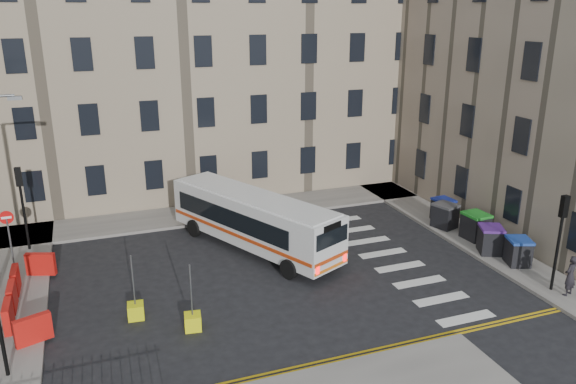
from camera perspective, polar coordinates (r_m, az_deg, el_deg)
ground at (r=25.66m, az=2.16°, el=-7.85°), size 120.00×120.00×0.00m
pavement_north at (r=32.04m, az=-13.83°, el=-2.82°), size 36.00×3.20×0.15m
pavement_east at (r=32.93m, az=14.10°, el=-2.27°), size 2.40×26.00×0.15m
terrace_north at (r=36.94m, az=-17.77°, el=13.22°), size 38.30×10.80×17.20m
corner_east at (r=38.36m, az=27.23°, el=13.77°), size 17.80×24.30×19.20m
traffic_light_east at (r=25.00m, az=25.97°, el=-3.34°), size 0.28×0.22×4.10m
traffic_light_nw at (r=29.20m, az=-25.46°, el=-0.34°), size 0.28×0.22×4.10m
no_entry_north at (r=27.61m, az=-26.56°, el=-3.25°), size 0.60×0.08×3.00m
roadworks_barriers at (r=24.41m, az=-25.39°, el=-9.47°), size 1.66×6.26×1.00m
bus at (r=27.25m, az=-3.55°, el=-2.71°), size 6.27×9.94×2.71m
wheelie_bin_a at (r=27.61m, az=22.34°, el=-5.59°), size 1.29×1.38×1.23m
wheelie_bin_b at (r=28.40m, az=19.86°, el=-4.56°), size 1.43×1.50×1.31m
wheelie_bin_c at (r=29.82m, az=18.50°, el=-3.28°), size 1.15×1.29×1.35m
wheelie_bin_d at (r=30.91m, az=15.65°, el=-2.31°), size 1.33×1.43×1.30m
wheelie_bin_e at (r=31.92m, az=15.47°, el=-1.72°), size 1.04×1.17×1.22m
pedestrian at (r=25.50m, az=26.75°, el=-7.60°), size 0.72×0.58×1.71m
bollard_yellow at (r=21.41m, az=-9.64°, el=-12.87°), size 0.68×0.68×0.60m
bollard_chevron at (r=22.54m, az=-15.20°, el=-11.59°), size 0.65×0.65×0.60m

